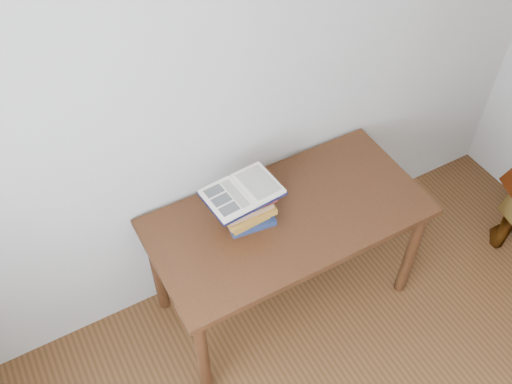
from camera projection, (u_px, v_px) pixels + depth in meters
desk at (288, 227)px, 2.86m from camera, size 1.38×0.69×0.74m
book_stack at (247, 208)px, 2.70m from camera, size 0.27×0.20×0.18m
open_book at (242, 192)px, 2.63m from camera, size 0.37×0.27×0.03m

